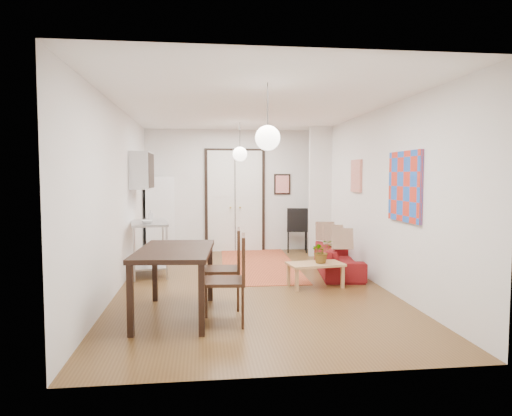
{
  "coord_description": "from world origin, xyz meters",
  "views": [
    {
      "loc": [
        -0.78,
        -7.42,
        1.79
      ],
      "look_at": [
        0.14,
        0.32,
        1.25
      ],
      "focal_mm": 32.0,
      "sensor_mm": 36.0,
      "label": 1
    }
  ],
  "objects": [
    {
      "name": "floor",
      "position": [
        0.0,
        0.0,
        0.0
      ],
      "size": [
        7.0,
        7.0,
        0.0
      ],
      "primitive_type": "plane",
      "color": "brown",
      "rests_on": "ground"
    },
    {
      "name": "ceiling",
      "position": [
        0.0,
        0.0,
        2.9
      ],
      "size": [
        4.2,
        7.0,
        0.02
      ],
      "primitive_type": "cube",
      "color": "white",
      "rests_on": "wall_back"
    },
    {
      "name": "wall_back",
      "position": [
        0.0,
        3.5,
        1.45
      ],
      "size": [
        4.2,
        0.02,
        2.9
      ],
      "primitive_type": "cube",
      "color": "silver",
      "rests_on": "floor"
    },
    {
      "name": "wall_front",
      "position": [
        0.0,
        -3.5,
        1.45
      ],
      "size": [
        4.2,
        0.02,
        2.9
      ],
      "primitive_type": "cube",
      "color": "silver",
      "rests_on": "floor"
    },
    {
      "name": "wall_left",
      "position": [
        -2.1,
        0.0,
        1.45
      ],
      "size": [
        0.02,
        7.0,
        2.9
      ],
      "primitive_type": "cube",
      "color": "silver",
      "rests_on": "floor"
    },
    {
      "name": "wall_right",
      "position": [
        2.1,
        0.0,
        1.45
      ],
      "size": [
        0.02,
        7.0,
        2.9
      ],
      "primitive_type": "cube",
      "color": "silver",
      "rests_on": "floor"
    },
    {
      "name": "double_doors",
      "position": [
        0.0,
        3.46,
        1.2
      ],
      "size": [
        1.44,
        0.06,
        2.5
      ],
      "primitive_type": "cube",
      "color": "silver",
      "rests_on": "wall_back"
    },
    {
      "name": "stub_partition",
      "position": [
        1.85,
        2.55,
        1.45
      ],
      "size": [
        0.5,
        0.1,
        2.9
      ],
      "primitive_type": "cube",
      "color": "silver",
      "rests_on": "floor"
    },
    {
      "name": "wall_cabinet",
      "position": [
        -1.92,
        1.5,
        1.9
      ],
      "size": [
        0.35,
        1.0,
        0.7
      ],
      "primitive_type": "cube",
      "color": "silver",
      "rests_on": "wall_left"
    },
    {
      "name": "painting_popart",
      "position": [
        2.08,
        -1.25,
        1.65
      ],
      "size": [
        0.05,
        1.0,
        1.0
      ],
      "primitive_type": "cube",
      "color": "red",
      "rests_on": "wall_right"
    },
    {
      "name": "painting_abstract",
      "position": [
        2.08,
        0.8,
        1.8
      ],
      "size": [
        0.05,
        0.5,
        0.6
      ],
      "primitive_type": "cube",
      "color": "beige",
      "rests_on": "wall_right"
    },
    {
      "name": "poster_back",
      "position": [
        1.15,
        3.47,
        1.6
      ],
      "size": [
        0.4,
        0.03,
        0.5
      ],
      "primitive_type": "cube",
      "color": "red",
      "rests_on": "wall_back"
    },
    {
      "name": "print_left",
      "position": [
        -2.07,
        2.0,
        1.95
      ],
      "size": [
        0.03,
        0.44,
        0.54
      ],
      "primitive_type": "cube",
      "color": "#9F7342",
      "rests_on": "wall_left"
    },
    {
      "name": "pendant_back",
      "position": [
        0.0,
        2.0,
        2.25
      ],
      "size": [
        0.3,
        0.3,
        0.8
      ],
      "color": "white",
      "rests_on": "ceiling"
    },
    {
      "name": "pendant_front",
      "position": [
        0.0,
        -2.0,
        2.25
      ],
      "size": [
        0.3,
        0.3,
        0.8
      ],
      "color": "white",
      "rests_on": "ceiling"
    },
    {
      "name": "kilim_rug",
      "position": [
        0.35,
        1.78,
        0.0
      ],
      "size": [
        1.58,
        3.93,
        0.01
      ],
      "primitive_type": "cube",
      "rotation": [
        0.0,
        0.0,
        -0.03
      ],
      "color": "#BA522E",
      "rests_on": "floor"
    },
    {
      "name": "sofa",
      "position": [
        1.7,
        0.64,
        0.26
      ],
      "size": [
        1.85,
        0.93,
        0.52
      ],
      "primitive_type": "imported",
      "rotation": [
        0.0,
        0.0,
        1.43
      ],
      "color": "maroon",
      "rests_on": "floor"
    },
    {
      "name": "coffee_table",
      "position": [
        1.03,
        -0.29,
        0.34
      ],
      "size": [
        0.94,
        0.61,
        0.39
      ],
      "rotation": [
        0.0,
        0.0,
        0.15
      ],
      "color": "tan",
      "rests_on": "floor"
    },
    {
      "name": "potted_plant",
      "position": [
        1.13,
        -0.29,
        0.58
      ],
      "size": [
        0.34,
        0.38,
        0.38
      ],
      "primitive_type": "imported",
      "rotation": [
        0.0,
        0.0,
        0.15
      ],
      "color": "#30652D",
      "rests_on": "coffee_table"
    },
    {
      "name": "kitchen_counter",
      "position": [
        -1.75,
        1.07,
        0.63
      ],
      "size": [
        0.8,
        1.33,
        0.96
      ],
      "rotation": [
        0.0,
        0.0,
        0.14
      ],
      "color": "silver",
      "rests_on": "floor"
    },
    {
      "name": "bowl",
      "position": [
        -1.75,
        0.77,
        0.99
      ],
      "size": [
        0.26,
        0.26,
        0.06
      ],
      "primitive_type": "imported",
      "rotation": [
        0.0,
        0.0,
        0.19
      ],
      "color": "white",
      "rests_on": "kitchen_counter"
    },
    {
      "name": "soap_bottle",
      "position": [
        -1.75,
        1.32,
        1.06
      ],
      "size": [
        0.11,
        0.11,
        0.2
      ],
      "primitive_type": "imported",
      "rotation": [
        0.0,
        0.0,
        0.19
      ],
      "color": "teal",
      "rests_on": "kitchen_counter"
    },
    {
      "name": "fridge",
      "position": [
        -1.75,
        3.15,
        0.89
      ],
      "size": [
        0.71,
        0.71,
        1.79
      ],
      "primitive_type": "cube",
      "rotation": [
        0.0,
        0.0,
        0.14
      ],
      "color": "white",
      "rests_on": "floor"
    },
    {
      "name": "dining_table",
      "position": [
        -1.13,
        -1.61,
        0.78
      ],
      "size": [
        1.03,
        1.65,
        0.88
      ],
      "rotation": [
        0.0,
        0.0,
        -0.08
      ],
      "color": "black",
      "rests_on": "floor"
    },
    {
      "name": "dining_chair_near",
      "position": [
        -0.53,
        -1.14,
        0.63
      ],
      "size": [
        0.56,
        0.76,
        1.08
      ],
      "rotation": [
        0.0,
        0.0,
        -1.65
      ],
      "color": "#361C11",
      "rests_on": "floor"
    },
    {
      "name": "dining_chair_far",
      "position": [
        -0.53,
        -1.84,
        0.63
      ],
      "size": [
        0.56,
        0.76,
        1.08
      ],
      "rotation": [
        0.0,
        0.0,
        -1.65
      ],
      "color": "#361C11",
      "rests_on": "floor"
    },
    {
      "name": "black_side_chair",
      "position": [
        1.45,
        3.25,
        0.62
      ],
      "size": [
        0.56,
        0.56,
        1.05
      ],
      "rotation": [
        0.0,
        0.0,
        2.96
      ],
      "color": "black",
      "rests_on": "floor"
    }
  ]
}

